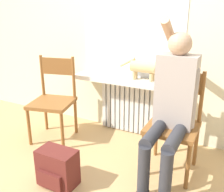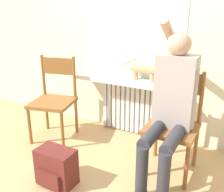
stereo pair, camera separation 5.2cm
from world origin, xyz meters
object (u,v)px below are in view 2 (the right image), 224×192
chair_left (54,98)px  person (171,103)px  cat (146,67)px  chair_right (173,123)px  backpack (56,167)px

chair_left → person: (1.41, -0.13, 0.24)m
person → cat: (-0.48, 0.60, 0.13)m
chair_left → chair_right: same height
backpack → chair_left: bearing=129.8°
chair_right → cat: 0.77m
chair_right → cat: bearing=134.1°
chair_right → person: person is taller
cat → backpack: size_ratio=1.52×
person → cat: person is taller
person → chair_left: bearing=174.9°
chair_left → cat: cat is taller
cat → backpack: (-0.35, -1.18, -0.69)m
person → backpack: size_ratio=4.23×
person → backpack: person is taller
chair_right → backpack: chair_right is taller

